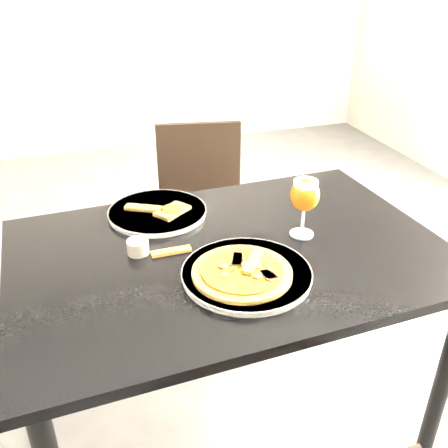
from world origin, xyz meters
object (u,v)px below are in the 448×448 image
object	(u,v)px
chair_far	(202,213)
beer_glass	(305,195)
pizza	(242,271)
dining_table	(230,276)

from	to	relation	value
chair_far	beer_glass	world-z (taller)	beer_glass
chair_far	beer_glass	xyz separation A→B (m)	(0.09, -0.76, 0.42)
chair_far	pizza	bearing A→B (deg)	-89.08
chair_far	pizza	distance (m)	0.98
pizza	beer_glass	world-z (taller)	beer_glass
pizza	beer_glass	bearing A→B (deg)	33.30
pizza	chair_far	bearing A→B (deg)	80.42
beer_glass	chair_far	bearing A→B (deg)	96.82
chair_far	pizza	xyz separation A→B (m)	(-0.16, -0.92, 0.31)
dining_table	chair_far	bearing A→B (deg)	77.84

